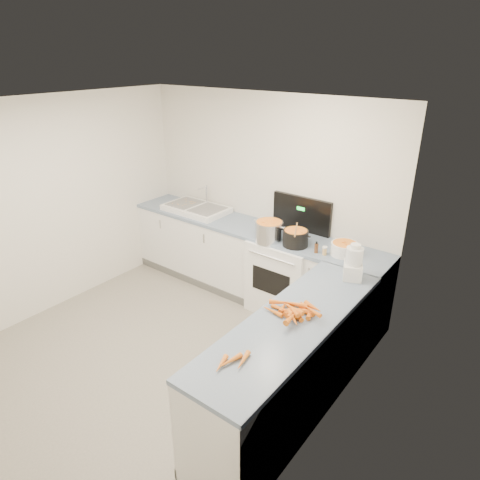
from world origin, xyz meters
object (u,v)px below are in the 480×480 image
Objects in this scene: steel_pot at (269,231)px; mixing_bowl at (344,249)px; stove at (286,273)px; spice_jar at (325,251)px; extract_bottle at (316,248)px; food_processor at (354,264)px; black_pot at (295,239)px; sink at (196,208)px.

steel_pot is 1.13× the size of mixing_bowl.
stove is 0.76m from spice_jar.
spice_jar is (0.10, 0.01, -0.01)m from extract_bottle.
black_pot is at bearing 159.06° from food_processor.
spice_jar is (-0.16, -0.13, -0.03)m from mixing_bowl.
sink reaches higher than spice_jar.
steel_pot is 0.33m from black_pot.
extract_bottle is at bearing -5.27° from sink.
black_pot reaches higher than spice_jar.
black_pot is (0.33, 0.04, -0.02)m from steel_pot.
mixing_bowl is at bearing 12.27° from black_pot.
black_pot is 3.56× the size of spice_jar.
black_pot is 0.27m from extract_bottle.
stove is 17.26× the size of spice_jar.
extract_bottle is at bearing 151.99° from food_processor.
spice_jar is at bearing 146.46° from food_processor.
food_processor is at bearing -56.58° from mixing_bowl.
sink is at bearing 175.18° from spice_jar.
steel_pot is at bearing -178.79° from extract_bottle.
steel_pot is at bearing 166.50° from food_processor.
sink is 2.67× the size of steel_pot.
black_pot reaches higher than extract_bottle.
spice_jar is at bearing -15.66° from stove.
extract_bottle is at bearing -5.06° from black_pot.
stove is 0.59m from black_pot.
sink is (-1.45, 0.02, 0.50)m from stove.
sink is at bearing 174.69° from black_pot.
food_processor reaches higher than mixing_bowl.
stove reaches higher than sink.
food_processor is (0.98, -0.44, 0.62)m from stove.
food_processor is at bearing -20.94° from black_pot.
sink is 2.00m from spice_jar.
black_pot is at bearing 174.94° from extract_bottle.
black_pot reaches higher than mixing_bowl.
stove is at bearing 155.69° from food_processor.
black_pot is at bearing -5.31° from sink.
food_processor is at bearing -13.50° from steel_pot.
food_processor is (0.44, -0.29, 0.11)m from spice_jar.
steel_pot is 1.17m from food_processor.
sink is at bearing 174.73° from extract_bottle.
sink is at bearing 169.29° from food_processor.
stove is 1.24m from food_processor.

